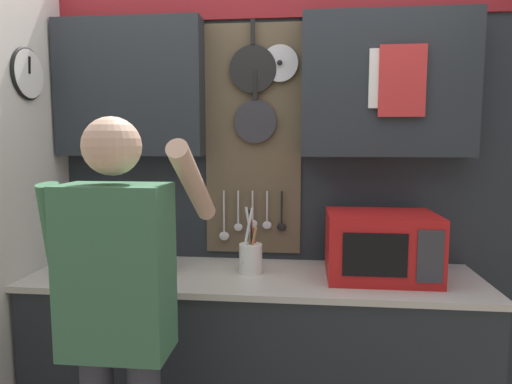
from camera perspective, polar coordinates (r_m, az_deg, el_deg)
base_cabinet_counter at (r=2.49m, az=-0.26°, el=-20.56°), size 2.23×0.63×0.92m
back_wall_unit at (r=2.50m, az=0.61°, el=5.47°), size 2.80×0.23×2.54m
microwave at (r=2.31m, az=15.33°, el=-6.43°), size 0.52×0.40×0.32m
knife_block at (r=2.41m, az=-12.08°, el=-7.28°), size 0.13×0.16×0.27m
utensil_crock at (r=2.32m, az=-0.67°, el=-8.00°), size 0.12×0.12×0.34m
person at (r=1.77m, az=-16.79°, el=-13.36°), size 0.54×0.59×1.67m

